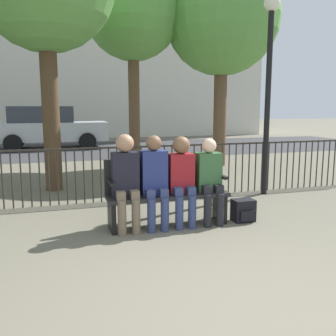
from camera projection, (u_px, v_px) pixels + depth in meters
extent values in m
plane|color=#605B4C|center=(256.00, 317.00, 2.91)|extent=(80.00, 80.00, 0.00)
cube|color=black|center=(168.00, 195.00, 5.08)|extent=(1.66, 0.45, 0.05)
cube|color=black|center=(164.00, 174.00, 5.22)|extent=(1.66, 0.05, 0.47)
cube|color=black|center=(112.00, 216.00, 4.89)|extent=(0.06, 0.38, 0.40)
cube|color=black|center=(220.00, 207.00, 5.33)|extent=(0.06, 0.38, 0.40)
cube|color=black|center=(111.00, 182.00, 4.82)|extent=(0.06, 0.38, 0.04)
cube|color=black|center=(220.00, 176.00, 5.26)|extent=(0.06, 0.38, 0.04)
cylinder|color=brown|center=(122.00, 218.00, 4.71)|extent=(0.11, 0.11, 0.45)
cylinder|color=brown|center=(136.00, 217.00, 4.76)|extent=(0.11, 0.11, 0.45)
cube|color=brown|center=(120.00, 195.00, 4.76)|extent=(0.11, 0.20, 0.12)
cube|color=brown|center=(134.00, 194.00, 4.81)|extent=(0.11, 0.20, 0.12)
cube|color=black|center=(125.00, 174.00, 4.86)|extent=(0.34, 0.22, 0.59)
sphere|color=#A37556|center=(125.00, 143.00, 4.77)|extent=(0.23, 0.23, 0.23)
cylinder|color=navy|center=(151.00, 216.00, 4.82)|extent=(0.11, 0.11, 0.45)
cylinder|color=navy|center=(165.00, 215.00, 4.87)|extent=(0.11, 0.11, 0.45)
cube|color=navy|center=(149.00, 193.00, 4.87)|extent=(0.11, 0.20, 0.12)
cube|color=navy|center=(163.00, 192.00, 4.92)|extent=(0.11, 0.20, 0.12)
cube|color=navy|center=(154.00, 173.00, 4.97)|extent=(0.34, 0.22, 0.59)
sphere|color=brown|center=(154.00, 143.00, 4.88)|extent=(0.20, 0.20, 0.20)
cylinder|color=navy|center=(179.00, 213.00, 4.92)|extent=(0.11, 0.11, 0.45)
cylinder|color=navy|center=(192.00, 212.00, 4.98)|extent=(0.11, 0.11, 0.45)
cube|color=navy|center=(177.00, 191.00, 4.97)|extent=(0.11, 0.20, 0.12)
cube|color=navy|center=(190.00, 190.00, 5.03)|extent=(0.11, 0.20, 0.12)
cube|color=maroon|center=(181.00, 173.00, 5.08)|extent=(0.34, 0.22, 0.54)
sphere|color=brown|center=(181.00, 145.00, 5.00)|extent=(0.24, 0.24, 0.24)
cylinder|color=black|center=(208.00, 211.00, 5.04)|extent=(0.11, 0.11, 0.45)
cylinder|color=black|center=(220.00, 210.00, 5.09)|extent=(0.11, 0.11, 0.45)
cube|color=black|center=(205.00, 189.00, 5.09)|extent=(0.11, 0.20, 0.12)
cube|color=black|center=(217.00, 189.00, 5.14)|extent=(0.11, 0.20, 0.12)
cube|color=#335B33|center=(208.00, 172.00, 5.20)|extent=(0.34, 0.22, 0.53)
sphere|color=beige|center=(209.00, 146.00, 5.12)|extent=(0.20, 0.20, 0.20)
cube|color=black|center=(243.00, 210.00, 5.32)|extent=(0.30, 0.22, 0.31)
cube|color=black|center=(247.00, 216.00, 5.20)|extent=(0.21, 0.04, 0.14)
cylinder|color=#2D2823|center=(2.00, 180.00, 5.87)|extent=(0.02, 0.02, 0.95)
cylinder|color=#2D2823|center=(12.00, 179.00, 5.91)|extent=(0.02, 0.02, 0.95)
cylinder|color=#2D2823|center=(21.00, 179.00, 5.96)|extent=(0.02, 0.02, 0.95)
cylinder|color=#2D2823|center=(31.00, 178.00, 6.00)|extent=(0.02, 0.02, 0.95)
cylinder|color=#2D2823|center=(40.00, 178.00, 6.04)|extent=(0.02, 0.02, 0.95)
cylinder|color=#2D2823|center=(49.00, 177.00, 6.08)|extent=(0.02, 0.02, 0.95)
cylinder|color=#2D2823|center=(58.00, 177.00, 6.12)|extent=(0.02, 0.02, 0.95)
cylinder|color=#2D2823|center=(67.00, 177.00, 6.16)|extent=(0.02, 0.02, 0.95)
cylinder|color=#2D2823|center=(75.00, 176.00, 6.20)|extent=(0.02, 0.02, 0.95)
cylinder|color=#2D2823|center=(84.00, 176.00, 6.24)|extent=(0.02, 0.02, 0.95)
cylinder|color=#2D2823|center=(92.00, 175.00, 6.28)|extent=(0.02, 0.02, 0.95)
cylinder|color=#2D2823|center=(101.00, 175.00, 6.32)|extent=(0.02, 0.02, 0.95)
cylinder|color=#2D2823|center=(109.00, 174.00, 6.36)|extent=(0.02, 0.02, 0.95)
cylinder|color=#2D2823|center=(117.00, 174.00, 6.40)|extent=(0.02, 0.02, 0.95)
cylinder|color=#2D2823|center=(125.00, 173.00, 6.44)|extent=(0.02, 0.02, 0.95)
cylinder|color=#2D2823|center=(133.00, 173.00, 6.48)|extent=(0.02, 0.02, 0.95)
cylinder|color=#2D2823|center=(141.00, 173.00, 6.52)|extent=(0.02, 0.02, 0.95)
cylinder|color=#2D2823|center=(149.00, 172.00, 6.56)|extent=(0.02, 0.02, 0.95)
cylinder|color=#2D2823|center=(157.00, 172.00, 6.60)|extent=(0.02, 0.02, 0.95)
cylinder|color=#2D2823|center=(164.00, 171.00, 6.64)|extent=(0.02, 0.02, 0.95)
cylinder|color=#2D2823|center=(172.00, 171.00, 6.68)|extent=(0.02, 0.02, 0.95)
cylinder|color=#2D2823|center=(179.00, 171.00, 6.72)|extent=(0.02, 0.02, 0.95)
cylinder|color=#2D2823|center=(187.00, 170.00, 6.76)|extent=(0.02, 0.02, 0.95)
cylinder|color=#2D2823|center=(194.00, 170.00, 6.80)|extent=(0.02, 0.02, 0.95)
cylinder|color=#2D2823|center=(201.00, 170.00, 6.84)|extent=(0.02, 0.02, 0.95)
cylinder|color=#2D2823|center=(208.00, 169.00, 6.88)|extent=(0.02, 0.02, 0.95)
cylinder|color=#2D2823|center=(215.00, 169.00, 6.92)|extent=(0.02, 0.02, 0.95)
cylinder|color=#2D2823|center=(222.00, 168.00, 6.96)|extent=(0.02, 0.02, 0.95)
cylinder|color=#2D2823|center=(229.00, 168.00, 7.00)|extent=(0.02, 0.02, 0.95)
cylinder|color=#2D2823|center=(236.00, 168.00, 7.04)|extent=(0.02, 0.02, 0.95)
cylinder|color=#2D2823|center=(242.00, 167.00, 7.08)|extent=(0.02, 0.02, 0.95)
cylinder|color=#2D2823|center=(249.00, 167.00, 7.12)|extent=(0.02, 0.02, 0.95)
cylinder|color=#2D2823|center=(255.00, 167.00, 7.16)|extent=(0.02, 0.02, 0.95)
cylinder|color=#2D2823|center=(262.00, 166.00, 7.20)|extent=(0.02, 0.02, 0.95)
cylinder|color=#2D2823|center=(268.00, 166.00, 7.24)|extent=(0.02, 0.02, 0.95)
cylinder|color=#2D2823|center=(275.00, 166.00, 7.28)|extent=(0.02, 0.02, 0.95)
cylinder|color=#2D2823|center=(281.00, 165.00, 7.32)|extent=(0.02, 0.02, 0.95)
cylinder|color=#2D2823|center=(287.00, 165.00, 7.36)|extent=(0.02, 0.02, 0.95)
cylinder|color=#2D2823|center=(293.00, 165.00, 7.40)|extent=(0.02, 0.02, 0.95)
cylinder|color=#2D2823|center=(299.00, 164.00, 7.44)|extent=(0.02, 0.02, 0.95)
cylinder|color=#2D2823|center=(305.00, 164.00, 7.48)|extent=(0.02, 0.02, 0.95)
cylinder|color=#2D2823|center=(311.00, 164.00, 7.52)|extent=(0.02, 0.02, 0.95)
cylinder|color=#2D2823|center=(317.00, 163.00, 7.56)|extent=(0.02, 0.02, 0.95)
cylinder|color=#2D2823|center=(323.00, 163.00, 7.60)|extent=(0.02, 0.02, 0.95)
cylinder|color=#2D2823|center=(329.00, 163.00, 7.64)|extent=(0.02, 0.02, 0.95)
cylinder|color=#2D2823|center=(334.00, 163.00, 7.68)|extent=(0.02, 0.02, 0.95)
cube|color=#2D2823|center=(142.00, 147.00, 6.45)|extent=(9.00, 0.03, 0.03)
cylinder|color=#4C3823|center=(51.00, 108.00, 7.08)|extent=(0.32, 0.32, 3.17)
cylinder|color=brown|center=(220.00, 109.00, 10.16)|extent=(0.35, 0.35, 3.10)
sphere|color=#569342|center=(222.00, 17.00, 9.78)|extent=(3.01, 3.01, 3.01)
cylinder|color=brown|center=(134.00, 105.00, 9.85)|extent=(0.29, 0.29, 3.33)
sphere|color=#569342|center=(133.00, 11.00, 9.47)|extent=(2.49, 2.49, 2.49)
cylinder|color=black|center=(267.00, 105.00, 6.75)|extent=(0.10, 0.10, 3.30)
sphere|color=silver|center=(272.00, 3.00, 6.46)|extent=(0.28, 0.28, 0.28)
cube|color=#333335|center=(95.00, 149.00, 14.24)|extent=(24.00, 6.00, 0.01)
cube|color=#B7B7BC|center=(51.00, 131.00, 14.38)|extent=(4.20, 1.70, 0.70)
cube|color=#2D333D|center=(41.00, 114.00, 14.18)|extent=(2.31, 1.56, 0.60)
cylinder|color=black|center=(88.00, 141.00, 13.99)|extent=(0.64, 0.20, 0.64)
cylinder|color=black|center=(84.00, 138.00, 15.63)|extent=(0.64, 0.20, 0.64)
cylinder|color=black|center=(13.00, 143.00, 13.24)|extent=(0.64, 0.20, 0.64)
cylinder|color=black|center=(17.00, 139.00, 14.89)|extent=(0.64, 0.20, 0.64)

